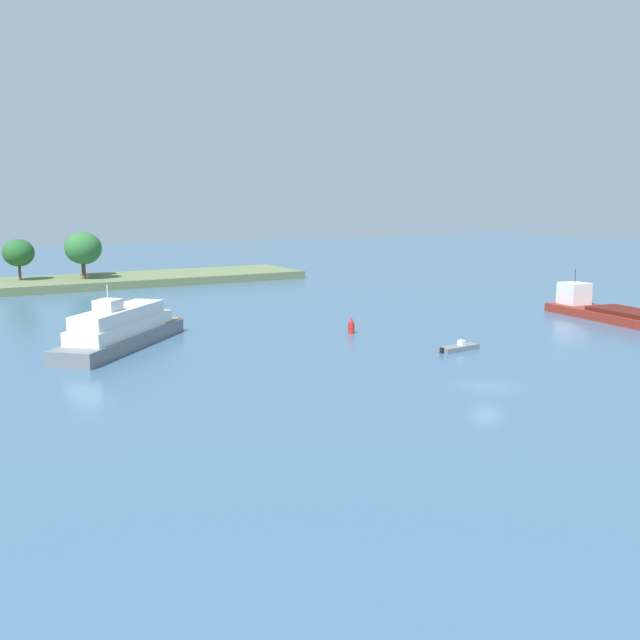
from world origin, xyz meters
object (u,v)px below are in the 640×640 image
Objects in this scene: white_riverboat at (122,330)px; channel_buoy_red at (351,326)px; fishing_skiff at (135,313)px; small_motorboat at (459,348)px.

white_riverboat is 24.35m from channel_buoy_red.
white_riverboat is at bearing 167.31° from channel_buoy_red.
white_riverboat is at bearing -109.20° from fishing_skiff.
channel_buoy_red is (16.79, -25.30, 0.59)m from fishing_skiff.
fishing_skiff is 0.80× the size of small_motorboat.
white_riverboat reaches higher than small_motorboat.
small_motorboat is 13.53m from channel_buoy_red.
small_motorboat is at bearing -33.13° from white_riverboat.
channel_buoy_red is at bearing -56.43° from fishing_skiff.
channel_buoy_red is (-4.16, 12.87, 0.54)m from small_motorboat.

